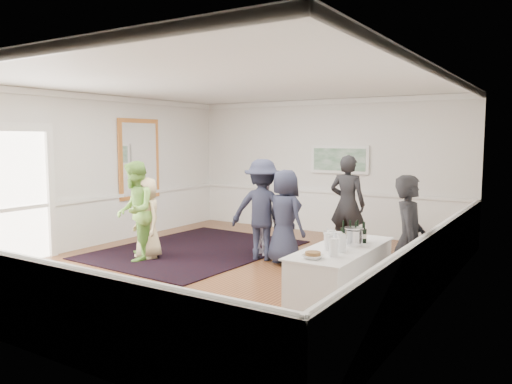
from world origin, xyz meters
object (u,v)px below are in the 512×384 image
Objects in this scene: ice_bucket at (354,237)px; serving_table at (341,277)px; guest_navy at (285,217)px; guest_lilac at (264,218)px; guest_dark_b at (347,204)px; guest_green at (135,211)px; guest_dark_a at (263,210)px; nut_bowl at (313,255)px; bartender at (409,240)px; guest_tan at (147,218)px.

serving_table is at bearing -117.60° from ice_bucket.
ice_bucket is (1.88, -1.50, 0.09)m from guest_navy.
guest_lilac is 0.75× the size of guest_dark_b.
serving_table is 4.35m from guest_green.
guest_dark_a is 0.53m from guest_navy.
ice_bucket is (0.09, 0.18, 0.53)m from serving_table.
guest_green reaches higher than nut_bowl.
bartender is at bearing 36.55° from ice_bucket.
guest_navy reaches higher than guest_lilac.
nut_bowl is at bearing 158.15° from guest_lilac.
guest_tan is 4.39m from nut_bowl.
guest_lilac is at bearing 38.53° from guest_dark_b.
serving_table is at bearing 117.05° from bartender.
guest_tan is 6.17× the size of nut_bowl.
guest_navy is at bearing 41.15° from guest_tan.
guest_green is 7.15× the size of ice_bucket.
nut_bowl is (1.73, -2.44, 0.01)m from guest_navy.
serving_table is 4.27m from guest_tan.
serving_table is 1.07m from bartender.
guest_dark_a reaches higher than guest_navy.
bartender is 3.13m from guest_dark_b.
ice_bucket is (1.27, -2.95, -0.03)m from guest_dark_b.
guest_green is at bearing 77.46° from bartender.
ice_bucket is (2.55, -1.85, 0.22)m from guest_lilac.
guest_dark_a is at bearing 13.75° from guest_navy.
serving_table is 1.10× the size of guest_green.
guest_dark_b is 1.58m from guest_navy.
guest_lilac is at bearing 56.34° from guest_tan.
guest_lilac is 0.85× the size of guest_navy.
guest_green is 1.08× the size of guest_navy.
guest_navy is (-1.79, 1.67, 0.44)m from serving_table.
guest_lilac is 0.77× the size of guest_dark_a.
guest_green reaches higher than guest_navy.
guest_dark_b is at bearing -111.72° from guest_lilac.
guest_dark_b is at bearing 106.05° from nut_bowl.
guest_dark_b reaches higher than guest_dark_a.
guest_dark_a is (-2.31, 1.75, 0.53)m from serving_table.
guest_tan is at bearing 173.57° from ice_bucket.
guest_lilac is 0.76m from guest_navy.
nut_bowl is (4.24, -1.21, -0.06)m from guest_green.
guest_dark_b reaches higher than guest_green.
ice_bucket is at bearing 111.10° from guest_dark_b.
guest_dark_b is 3.21m from ice_bucket.
bartender is 7.11× the size of nut_bowl.
guest_dark_a is (1.90, 1.08, 0.17)m from guest_tan.
guest_navy is at bearing 141.49° from ice_bucket.
bartender is 1.60m from nut_bowl.
guest_green reaches higher than bartender.
bartender reaches higher than nut_bowl.
guest_dark_b is at bearing 91.40° from guest_green.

